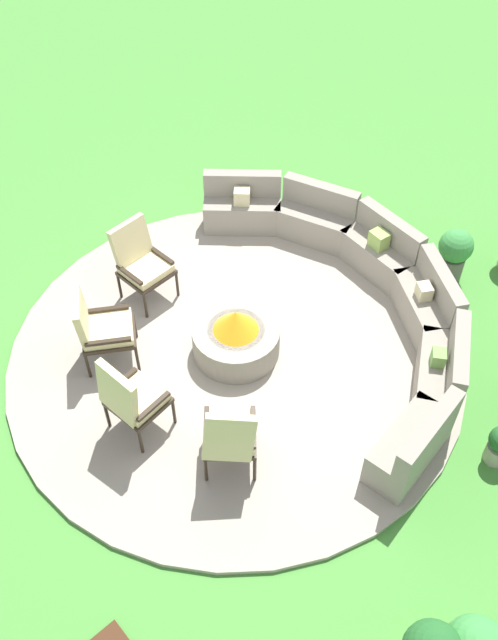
% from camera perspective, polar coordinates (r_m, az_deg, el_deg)
% --- Properties ---
extents(ground_plane, '(24.00, 24.00, 0.00)m').
position_cam_1_polar(ground_plane, '(8.11, -1.05, -2.84)').
color(ground_plane, '#478C38').
extents(patio_circle, '(5.31, 5.31, 0.06)m').
position_cam_1_polar(patio_circle, '(8.09, -1.06, -2.71)').
color(patio_circle, '#9E9384').
rests_on(patio_circle, ground_plane).
extents(fire_pit, '(1.01, 1.01, 0.66)m').
position_cam_1_polar(fire_pit, '(7.88, -1.08, -1.40)').
color(fire_pit, gray).
rests_on(fire_pit, patio_circle).
extents(curved_stone_bench, '(4.75, 2.75, 0.79)m').
position_cam_1_polar(curved_stone_bench, '(8.44, 9.51, 2.54)').
color(curved_stone_bench, gray).
rests_on(curved_stone_bench, patio_circle).
extents(lounge_chair_front_left, '(0.62, 0.59, 1.04)m').
position_cam_1_polar(lounge_chair_front_left, '(8.44, -9.00, 4.89)').
color(lounge_chair_front_left, '#2D2319').
rests_on(lounge_chair_front_left, patio_circle).
extents(lounge_chair_front_right, '(0.78, 0.80, 1.02)m').
position_cam_1_polar(lounge_chair_front_right, '(7.78, -12.33, -0.54)').
color(lounge_chair_front_right, '#2D2319').
rests_on(lounge_chair_front_right, patio_circle).
extents(lounge_chair_back_left, '(0.62, 0.60, 1.13)m').
position_cam_1_polar(lounge_chair_back_left, '(7.04, -9.89, -6.37)').
color(lounge_chair_back_left, '#2D2319').
rests_on(lounge_chair_back_left, patio_circle).
extents(lounge_chair_back_right, '(0.77, 0.80, 1.05)m').
position_cam_1_polar(lounge_chair_back_right, '(6.73, -1.62, -9.52)').
color(lounge_chair_back_right, '#2D2319').
rests_on(lounge_chair_back_right, patio_circle).
extents(potted_plant_4, '(0.44, 0.44, 0.74)m').
position_cam_1_polar(potted_plant_4, '(9.13, 16.72, 5.44)').
color(potted_plant_4, '#605B56').
rests_on(potted_plant_4, ground_plane).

